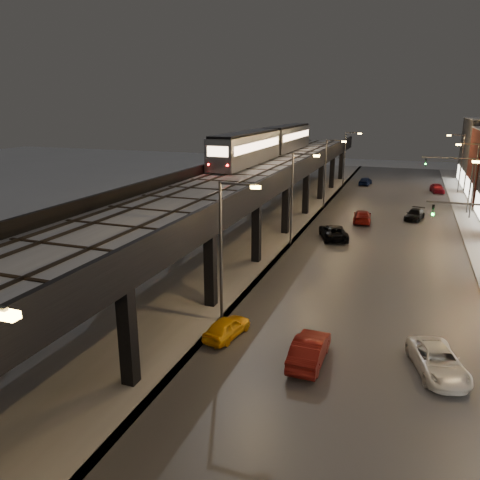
% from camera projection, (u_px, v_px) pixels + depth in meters
% --- Properties ---
extents(ground, '(220.00, 220.00, 0.00)m').
position_uv_depth(ground, '(111.00, 465.00, 18.02)').
color(ground, silver).
extents(road_surface, '(17.00, 120.00, 0.06)m').
position_uv_depth(road_surface, '(379.00, 242.00, 47.12)').
color(road_surface, '#46474D').
rests_on(road_surface, ground).
extents(under_viaduct_pavement, '(11.00, 120.00, 0.06)m').
position_uv_depth(under_viaduct_pavement, '(252.00, 230.00, 51.56)').
color(under_viaduct_pavement, '#9FA1A8').
rests_on(under_viaduct_pavement, ground).
extents(elevated_viaduct, '(9.00, 100.00, 6.30)m').
position_uv_depth(elevated_viaduct, '(243.00, 184.00, 47.15)').
color(elevated_viaduct, black).
rests_on(elevated_viaduct, ground).
extents(viaduct_trackbed, '(8.40, 100.00, 0.32)m').
position_uv_depth(viaduct_trackbed, '(243.00, 176.00, 47.05)').
color(viaduct_trackbed, '#B2B7C1').
rests_on(viaduct_trackbed, elevated_viaduct).
extents(viaduct_parapet_streetside, '(0.30, 100.00, 1.10)m').
position_uv_depth(viaduct_parapet_streetside, '(285.00, 174.00, 45.52)').
color(viaduct_parapet_streetside, black).
rests_on(viaduct_parapet_streetside, elevated_viaduct).
extents(viaduct_parapet_far, '(0.30, 100.00, 1.10)m').
position_uv_depth(viaduct_parapet_far, '(204.00, 170.00, 48.38)').
color(viaduct_parapet_far, black).
rests_on(viaduct_parapet_far, elevated_viaduct).
extents(streetlight_left_1, '(2.57, 0.28, 9.00)m').
position_uv_depth(streetlight_left_1, '(225.00, 243.00, 28.43)').
color(streetlight_left_1, '#38383A').
rests_on(streetlight_left_1, ground).
extents(streetlight_left_2, '(2.57, 0.28, 9.00)m').
position_uv_depth(streetlight_left_2, '(295.00, 193.00, 44.66)').
color(streetlight_left_2, '#38383A').
rests_on(streetlight_left_2, ground).
extents(streetlight_left_3, '(2.57, 0.28, 9.00)m').
position_uv_depth(streetlight_left_3, '(327.00, 169.00, 60.90)').
color(streetlight_left_3, '#38383A').
rests_on(streetlight_left_3, ground).
extents(streetlight_right_3, '(2.56, 0.28, 9.00)m').
position_uv_depth(streetlight_right_3, '(472.00, 176.00, 55.26)').
color(streetlight_right_3, '#38383A').
rests_on(streetlight_right_3, ground).
extents(streetlight_left_4, '(2.57, 0.28, 9.00)m').
position_uv_depth(streetlight_left_4, '(346.00, 155.00, 77.14)').
color(streetlight_left_4, '#38383A').
rests_on(streetlight_left_4, ground).
extents(streetlight_right_4, '(2.56, 0.28, 9.00)m').
position_uv_depth(streetlight_right_4, '(460.00, 159.00, 71.50)').
color(streetlight_right_4, '#38383A').
rests_on(streetlight_right_4, ground).
extents(traffic_light_rig_b, '(6.10, 0.34, 7.00)m').
position_uv_depth(traffic_light_rig_b, '(461.00, 178.00, 58.47)').
color(traffic_light_rig_b, '#38383A').
rests_on(traffic_light_rig_b, ground).
extents(subway_train, '(3.04, 37.01, 3.63)m').
position_uv_depth(subway_train, '(270.00, 142.00, 63.33)').
color(subway_train, gray).
rests_on(subway_train, viaduct_trackbed).
extents(car_taxi, '(2.11, 3.83, 1.23)m').
position_uv_depth(car_taxi, '(227.00, 328.00, 27.66)').
color(car_taxi, yellow).
rests_on(car_taxi, ground).
extents(car_near_white, '(1.59, 4.49, 1.48)m').
position_uv_depth(car_near_white, '(309.00, 350.00, 24.91)').
color(car_near_white, maroon).
rests_on(car_near_white, ground).
extents(car_mid_silver, '(3.97, 5.74, 1.46)m').
position_uv_depth(car_mid_silver, '(333.00, 232.00, 47.92)').
color(car_mid_silver, black).
rests_on(car_mid_silver, ground).
extents(car_mid_dark, '(2.38, 5.02, 1.41)m').
position_uv_depth(car_mid_dark, '(362.00, 217.00, 54.57)').
color(car_mid_dark, maroon).
rests_on(car_mid_dark, ground).
extents(car_far_white, '(2.11, 4.25, 1.39)m').
position_uv_depth(car_far_white, '(365.00, 181.00, 79.83)').
color(car_far_white, '#0B163C').
rests_on(car_far_white, ground).
extents(car_onc_dark, '(3.44, 5.15, 1.31)m').
position_uv_depth(car_onc_dark, '(438.00, 362.00, 23.92)').
color(car_onc_dark, white).
rests_on(car_onc_dark, ground).
extents(car_onc_white, '(2.59, 4.55, 1.24)m').
position_uv_depth(car_onc_white, '(415.00, 215.00, 55.87)').
color(car_onc_white, black).
rests_on(car_onc_white, ground).
extents(car_onc_red, '(2.35, 4.39, 1.42)m').
position_uv_depth(car_onc_red, '(437.00, 188.00, 72.90)').
color(car_onc_red, maroon).
rests_on(car_onc_red, ground).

